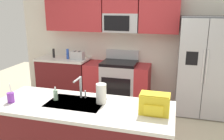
# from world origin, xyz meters

# --- Properties ---
(kitchen_wall_unit) EXTENTS (5.20, 0.43, 2.60)m
(kitchen_wall_unit) POSITION_xyz_m (-0.14, 2.08, 1.47)
(kitchen_wall_unit) COLOR silver
(kitchen_wall_unit) RESTS_ON ground
(back_counter) EXTENTS (1.14, 0.63, 0.90)m
(back_counter) POSITION_xyz_m (-1.50, 1.80, 0.45)
(back_counter) COLOR maroon
(back_counter) RESTS_ON ground
(range_oven) EXTENTS (1.36, 0.61, 1.10)m
(range_oven) POSITION_xyz_m (-0.24, 1.80, 0.44)
(range_oven) COLOR #B7BABF
(range_oven) RESTS_ON ground
(refrigerator) EXTENTS (0.90, 0.76, 1.85)m
(refrigerator) POSITION_xyz_m (1.42, 1.73, 0.93)
(refrigerator) COLOR #4C4F54
(refrigerator) RESTS_ON ground
(island_counter) EXTENTS (2.15, 0.83, 0.90)m
(island_counter) POSITION_xyz_m (-0.11, -0.47, 0.45)
(island_counter) COLOR maroon
(island_counter) RESTS_ON ground
(toaster) EXTENTS (0.28, 0.16, 0.18)m
(toaster) POSITION_xyz_m (-1.13, 1.75, 0.99)
(toaster) COLOR #B7BABF
(toaster) RESTS_ON back_counter
(pepper_mill) EXTENTS (0.05, 0.05, 0.20)m
(pepper_mill) POSITION_xyz_m (-1.72, 1.80, 1.00)
(pepper_mill) COLOR black
(pepper_mill) RESTS_ON back_counter
(bottle_blue) EXTENTS (0.06, 0.06, 0.22)m
(bottle_blue) POSITION_xyz_m (-1.36, 1.76, 1.01)
(bottle_blue) COLOR blue
(bottle_blue) RESTS_ON back_counter
(sink_faucet) EXTENTS (0.08, 0.21, 0.28)m
(sink_faucet) POSITION_xyz_m (-0.20, -0.28, 1.07)
(sink_faucet) COLOR #B7BABF
(sink_faucet) RESTS_ON island_counter
(drink_cup_purple) EXTENTS (0.08, 0.08, 0.24)m
(drink_cup_purple) POSITION_xyz_m (-0.96, -0.63, 0.96)
(drink_cup_purple) COLOR purple
(drink_cup_purple) RESTS_ON island_counter
(soap_dispenser) EXTENTS (0.06, 0.06, 0.17)m
(soap_dispenser) POSITION_xyz_m (-0.48, -0.41, 0.97)
(soap_dispenser) COLOR #A5D8B2
(soap_dispenser) RESTS_ON island_counter
(paper_towel_roll) EXTENTS (0.12, 0.12, 0.24)m
(paper_towel_roll) POSITION_xyz_m (0.10, -0.35, 1.02)
(paper_towel_roll) COLOR white
(paper_towel_roll) RESTS_ON island_counter
(backpack) EXTENTS (0.32, 0.22, 0.23)m
(backpack) POSITION_xyz_m (0.74, -0.47, 1.02)
(backpack) COLOR yellow
(backpack) RESTS_ON island_counter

